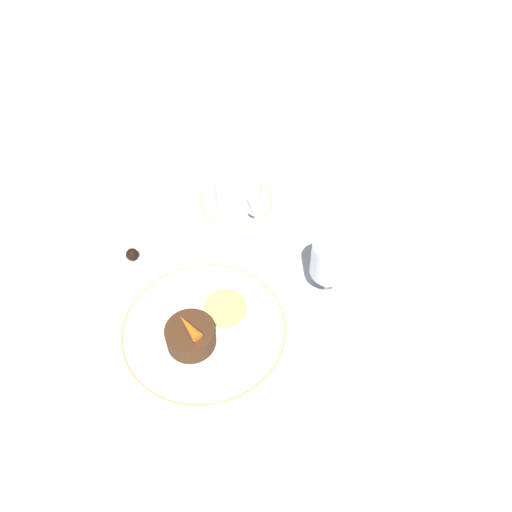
{
  "coord_description": "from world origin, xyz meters",
  "views": [
    {
      "loc": [
        0.44,
        -0.14,
        0.67
      ],
      "look_at": [
        -0.04,
        0.09,
        0.04
      ],
      "focal_mm": 35.0,
      "sensor_mm": 36.0,
      "label": 1
    }
  ],
  "objects_px": {
    "coffee_cup": "(238,189)",
    "dessert_cake": "(191,336)",
    "dinner_plate": "(205,330)",
    "wine_glass": "(331,262)",
    "fork": "(186,247)"
  },
  "relations": [
    {
      "from": "coffee_cup",
      "to": "dessert_cake",
      "type": "relative_size",
      "value": 1.58
    },
    {
      "from": "coffee_cup",
      "to": "dinner_plate",
      "type": "bearing_deg",
      "value": -34.58
    },
    {
      "from": "dinner_plate",
      "to": "coffee_cup",
      "type": "bearing_deg",
      "value": 145.42
    },
    {
      "from": "coffee_cup",
      "to": "wine_glass",
      "type": "height_order",
      "value": "wine_glass"
    },
    {
      "from": "dessert_cake",
      "to": "coffee_cup",
      "type": "bearing_deg",
      "value": 143.11
    },
    {
      "from": "fork",
      "to": "dessert_cake",
      "type": "height_order",
      "value": "dessert_cake"
    },
    {
      "from": "wine_glass",
      "to": "dessert_cake",
      "type": "xyz_separation_m",
      "value": [
        0.01,
        -0.24,
        -0.04
      ]
    },
    {
      "from": "dinner_plate",
      "to": "wine_glass",
      "type": "height_order",
      "value": "wine_glass"
    },
    {
      "from": "dinner_plate",
      "to": "dessert_cake",
      "type": "bearing_deg",
      "value": -59.21
    },
    {
      "from": "dinner_plate",
      "to": "dessert_cake",
      "type": "relative_size",
      "value": 3.67
    },
    {
      "from": "dinner_plate",
      "to": "wine_glass",
      "type": "xyz_separation_m",
      "value": [
        0.01,
        0.21,
        0.06
      ]
    },
    {
      "from": "coffee_cup",
      "to": "fork",
      "type": "height_order",
      "value": "coffee_cup"
    },
    {
      "from": "dinner_plate",
      "to": "coffee_cup",
      "type": "xyz_separation_m",
      "value": [
        -0.23,
        0.16,
        0.03
      ]
    },
    {
      "from": "dinner_plate",
      "to": "fork",
      "type": "height_order",
      "value": "dinner_plate"
    },
    {
      "from": "dinner_plate",
      "to": "wine_glass",
      "type": "relative_size",
      "value": 2.43
    }
  ]
}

